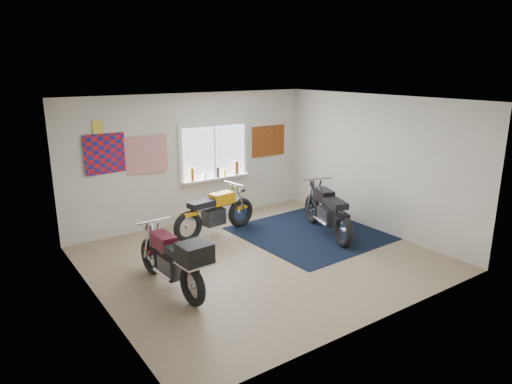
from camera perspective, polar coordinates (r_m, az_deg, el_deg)
ground at (r=7.98m, az=0.71°, el=-8.29°), size 5.50×5.50×0.00m
room_shell at (r=7.48m, az=0.75°, el=3.30°), size 5.50×5.50×5.50m
navy_rug at (r=9.18m, az=6.78°, el=-5.13°), size 2.59×2.69×0.01m
window_assembly at (r=9.84m, az=-5.26°, el=4.57°), size 1.66×0.17×1.26m
oil_bottles at (r=9.89m, az=-4.57°, el=2.63°), size 1.17×0.09×0.30m
flag_display at (r=8.81m, az=-19.23°, el=7.66°), size 1.60×0.10×1.17m
triumph_poster at (r=10.59m, az=1.56°, el=6.40°), size 0.90×0.03×0.70m
yellow_triumph at (r=8.98m, az=-5.14°, el=-2.71°), size 1.92×0.58×0.97m
black_chrome_bike at (r=9.05m, az=8.88°, el=-2.53°), size 0.82×1.95×1.03m
maroon_tourer at (r=6.78m, az=-10.15°, el=-8.44°), size 0.58×1.88×0.96m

